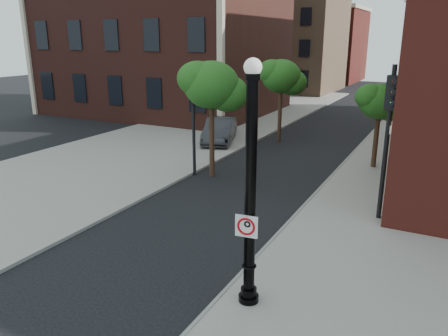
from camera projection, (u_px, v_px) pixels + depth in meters
The scene contains 16 objects.
ground at pixel (158, 276), 12.10m from camera, with size 120.00×120.00×0.00m, color black.
sidewalk_right at pixel (421, 197), 17.94m from camera, with size 8.00×60.00×0.12m, color gray.
sidewalk_left at pixel (203, 128), 31.35m from camera, with size 10.00×50.00×0.12m, color gray.
curb_edge at pixel (326, 183), 19.68m from camera, with size 0.10×60.00×0.14m, color gray.
victorian_building at pixel (165, 8), 37.01m from camera, with size 18.60×14.60×17.95m.
bg_building_tan_a at pixel (288, 40), 53.06m from camera, with size 12.00×12.00×12.00m, color #846248.
bg_building_red at pixel (319, 46), 65.24m from camera, with size 12.00×12.00×10.00m, color maroon.
lamppost at pixel (250, 201), 10.03m from camera, with size 0.50×0.50×5.96m.
no_parking_sign at pixel (246, 226), 10.07m from camera, with size 0.54×0.11×0.55m.
parked_car at pixel (220, 130), 27.20m from camera, with size 1.65×4.72×1.56m, color #28282C.
traffic_signal_left at pixel (193, 105), 20.02m from camera, with size 0.37×0.43×4.99m.
traffic_signal_right at pixel (389, 119), 14.69m from camera, with size 0.40×0.47×5.52m.
utility_pole at pixel (394, 145), 17.30m from camera, with size 0.09×0.09×4.49m, color #999999.
street_tree_a at pixel (213, 86), 19.63m from camera, with size 2.98×2.70×5.38m.
street_tree_b at pixel (282, 77), 26.54m from camera, with size 2.83×2.56×5.10m.
street_tree_c at pixel (380, 103), 21.01m from camera, with size 2.35×2.13×4.24m.
Camera 1 is at (6.56, -8.67, 6.37)m, focal length 35.00 mm.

